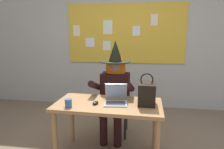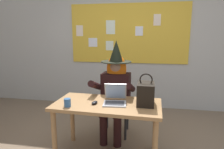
% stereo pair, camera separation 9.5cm
% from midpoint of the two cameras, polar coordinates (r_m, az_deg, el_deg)
% --- Properties ---
extents(wall_back_bulletin, '(6.42, 2.11, 2.78)m').
position_cam_midpoint_polar(wall_back_bulletin, '(4.24, 5.30, 9.50)').
color(wall_back_bulletin, '#B2B2AD').
rests_on(wall_back_bulletin, ground).
extents(desk_main, '(1.32, 0.70, 0.71)m').
position_cam_midpoint_polar(desk_main, '(2.51, -0.25, -10.27)').
color(desk_main, '#A37547').
rests_on(desk_main, ground).
extents(chair_at_desk, '(0.43, 0.43, 0.89)m').
position_cam_midpoint_polar(chair_at_desk, '(3.18, 2.15, -7.68)').
color(chair_at_desk, '#4C1E19').
rests_on(chair_at_desk, ground).
extents(person_costumed, '(0.61, 0.70, 1.45)m').
position_cam_midpoint_polar(person_costumed, '(2.98, 1.84, -3.14)').
color(person_costumed, black).
rests_on(person_costumed, ground).
extents(laptop, '(0.30, 0.33, 0.23)m').
position_cam_midpoint_polar(laptop, '(2.47, 1.97, -6.90)').
color(laptop, '#B7B7BC').
rests_on(laptop, desk_main).
extents(computer_mouse, '(0.08, 0.11, 0.03)m').
position_cam_midpoint_polar(computer_mouse, '(2.44, -3.88, -7.99)').
color(computer_mouse, black).
rests_on(computer_mouse, desk_main).
extents(handbag, '(0.20, 0.30, 0.38)m').
position_cam_midpoint_polar(handbag, '(2.44, 10.64, -5.31)').
color(handbag, black).
rests_on(handbag, desk_main).
extents(coffee_mug, '(0.08, 0.08, 0.09)m').
position_cam_midpoint_polar(coffee_mug, '(2.39, -11.46, -7.84)').
color(coffee_mug, '#336099').
rests_on(coffee_mug, desk_main).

